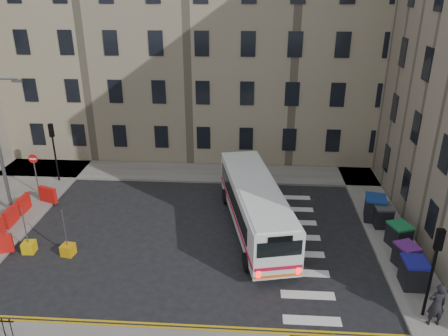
# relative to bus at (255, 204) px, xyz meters

# --- Properties ---
(ground) EXTENTS (120.00, 120.00, 0.00)m
(ground) POSITION_rel_bus_xyz_m (-1.60, -1.04, -1.61)
(ground) COLOR black
(ground) RESTS_ON ground
(pavement_north) EXTENTS (36.00, 3.20, 0.15)m
(pavement_north) POSITION_rel_bus_xyz_m (-7.60, 7.56, -1.53)
(pavement_north) COLOR slate
(pavement_north) RESTS_ON ground
(pavement_east) EXTENTS (2.40, 26.00, 0.15)m
(pavement_east) POSITION_rel_bus_xyz_m (7.40, 2.96, -1.53)
(pavement_east) COLOR slate
(pavement_east) RESTS_ON ground
(terrace_north) EXTENTS (38.30, 10.80, 17.20)m
(terrace_north) POSITION_rel_bus_xyz_m (-8.60, 14.46, 7.01)
(terrace_north) COLOR gray
(terrace_north) RESTS_ON ground
(traffic_light_east) EXTENTS (0.28, 0.22, 4.10)m
(traffic_light_east) POSITION_rel_bus_xyz_m (7.00, -6.54, 1.26)
(traffic_light_east) COLOR black
(traffic_light_east) RESTS_ON pavement_east
(traffic_light_nw) EXTENTS (0.28, 0.22, 4.10)m
(traffic_light_nw) POSITION_rel_bus_xyz_m (-13.60, 5.46, 1.26)
(traffic_light_nw) COLOR black
(traffic_light_nw) RESTS_ON pavement_west
(no_entry_north) EXTENTS (0.60, 0.08, 3.00)m
(no_entry_north) POSITION_rel_bus_xyz_m (-14.10, 3.46, 0.47)
(no_entry_north) COLOR #595B5E
(no_entry_north) RESTS_ON pavement_west
(roadworks_barriers) EXTENTS (1.66, 6.26, 1.00)m
(roadworks_barriers) POSITION_rel_bus_xyz_m (-13.44, -0.54, -0.96)
(roadworks_barriers) COLOR red
(roadworks_barriers) RESTS_ON pavement_west
(bus) EXTENTS (4.42, 10.49, 2.78)m
(bus) POSITION_rel_bus_xyz_m (0.00, 0.00, 0.00)
(bus) COLOR silver
(bus) RESTS_ON ground
(wheelie_bin_a) EXTENTS (1.07, 1.22, 1.33)m
(wheelie_bin_a) POSITION_rel_bus_xyz_m (7.16, -4.61, -0.79)
(wheelie_bin_a) COLOR black
(wheelie_bin_a) RESTS_ON pavement_east
(wheelie_bin_b) EXTENTS (1.24, 1.32, 1.17)m
(wheelie_bin_b) POSITION_rel_bus_xyz_m (7.30, -3.11, -0.87)
(wheelie_bin_b) COLOR black
(wheelie_bin_b) RESTS_ON pavement_east
(wheelie_bin_c) EXTENTS (1.30, 1.39, 1.24)m
(wheelie_bin_c) POSITION_rel_bus_xyz_m (7.49, -1.30, -0.83)
(wheelie_bin_c) COLOR black
(wheelie_bin_c) RESTS_ON pavement_east
(wheelie_bin_d) EXTENTS (1.00, 1.15, 1.25)m
(wheelie_bin_d) POSITION_rel_bus_xyz_m (7.18, 0.72, -0.83)
(wheelie_bin_d) COLOR black
(wheelie_bin_d) RESTS_ON pavement_east
(wheelie_bin_e) EXTENTS (1.37, 1.50, 1.43)m
(wheelie_bin_e) POSITION_rel_bus_xyz_m (6.90, 1.41, -0.74)
(wheelie_bin_e) COLOR black
(wheelie_bin_e) RESTS_ON pavement_east
(pedestrian) EXTENTS (0.75, 0.52, 1.95)m
(pedestrian) POSITION_rel_bus_xyz_m (7.20, -7.07, -0.48)
(pedestrian) COLOR black
(pedestrian) RESTS_ON pavement_east
(bollard_yellow) EXTENTS (0.63, 0.63, 0.60)m
(bollard_yellow) POSITION_rel_bus_xyz_m (-11.60, -2.98, -1.31)
(bollard_yellow) COLOR gold
(bollard_yellow) RESTS_ON ground
(bollard_chevron) EXTENTS (0.69, 0.69, 0.60)m
(bollard_chevron) POSITION_rel_bus_xyz_m (-9.50, -3.09, -1.31)
(bollard_chevron) COLOR #C98D0B
(bollard_chevron) RESTS_ON ground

